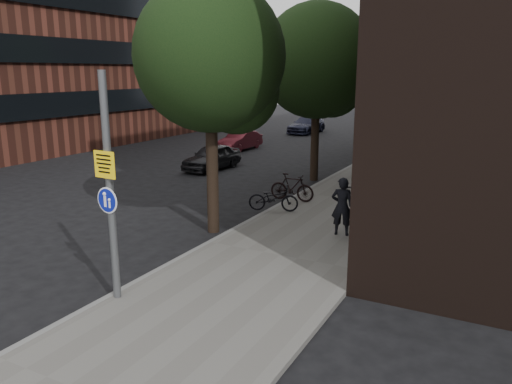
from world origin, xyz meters
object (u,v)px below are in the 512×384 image
Objects in this scene: parked_bike_facade_near at (363,191)px; parked_car_near at (212,157)px; signpost at (110,188)px; pedestrian at (342,206)px.

parked_bike_facade_near is 9.30m from parked_car_near.
signpost reaches higher than parked_car_near.
signpost is 7.14m from pedestrian.
signpost is 3.10× the size of parked_bike_facade_near.
pedestrian is 11.77m from parked_car_near.
signpost is 2.74× the size of pedestrian.
pedestrian is at bearing -35.31° from parked_car_near.
parked_bike_facade_near is at bearing -95.84° from pedestrian.
pedestrian is at bearing 68.59° from signpost.
parked_car_near is at bearing 75.66° from parked_bike_facade_near.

